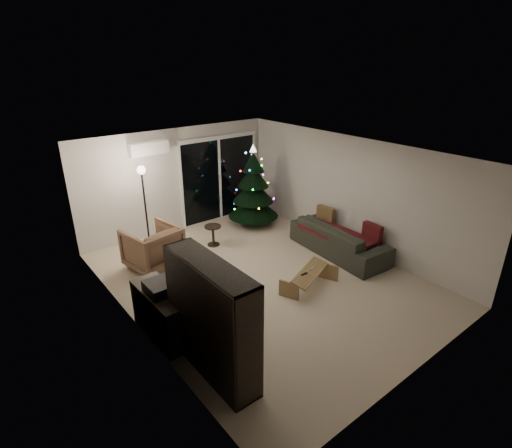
{
  "coord_description": "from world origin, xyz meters",
  "views": [
    {
      "loc": [
        -4.3,
        -5.25,
        4.07
      ],
      "look_at": [
        0.1,
        0.3,
        1.05
      ],
      "focal_mm": 28.0,
      "sensor_mm": 36.0,
      "label": 1
    }
  ],
  "objects_px": {
    "coffee_table": "(310,280)",
    "christmas_tree": "(253,186)",
    "media_cabinet": "(163,313)",
    "bookshelf": "(198,325)",
    "armchair": "(153,248)",
    "sofa": "(339,239)"
  },
  "relations": [
    {
      "from": "media_cabinet",
      "to": "coffee_table",
      "type": "relative_size",
      "value": 1.12
    },
    {
      "from": "coffee_table",
      "to": "christmas_tree",
      "type": "xyz_separation_m",
      "value": [
        1.08,
        3.1,
        0.86
      ]
    },
    {
      "from": "media_cabinet",
      "to": "sofa",
      "type": "relative_size",
      "value": 0.53
    },
    {
      "from": "armchair",
      "to": "sofa",
      "type": "relative_size",
      "value": 0.42
    },
    {
      "from": "sofa",
      "to": "christmas_tree",
      "type": "bearing_deg",
      "value": 15.6
    },
    {
      "from": "media_cabinet",
      "to": "coffee_table",
      "type": "bearing_deg",
      "value": -10.32
    },
    {
      "from": "media_cabinet",
      "to": "christmas_tree",
      "type": "height_order",
      "value": "christmas_tree"
    },
    {
      "from": "bookshelf",
      "to": "coffee_table",
      "type": "xyz_separation_m",
      "value": [
        2.75,
        0.64,
        -0.66
      ]
    },
    {
      "from": "media_cabinet",
      "to": "coffee_table",
      "type": "xyz_separation_m",
      "value": [
        2.75,
        -0.46,
        -0.21
      ]
    },
    {
      "from": "armchair",
      "to": "sofa",
      "type": "bearing_deg",
      "value": 141.5
    },
    {
      "from": "bookshelf",
      "to": "coffee_table",
      "type": "relative_size",
      "value": 1.5
    },
    {
      "from": "media_cabinet",
      "to": "bookshelf",
      "type": "bearing_deg",
      "value": -90.73
    },
    {
      "from": "bookshelf",
      "to": "armchair",
      "type": "distance_m",
      "value": 3.33
    },
    {
      "from": "media_cabinet",
      "to": "armchair",
      "type": "distance_m",
      "value": 2.25
    },
    {
      "from": "coffee_table",
      "to": "bookshelf",
      "type": "bearing_deg",
      "value": 171.29
    },
    {
      "from": "media_cabinet",
      "to": "coffee_table",
      "type": "distance_m",
      "value": 2.8
    },
    {
      "from": "coffee_table",
      "to": "sofa",
      "type": "bearing_deg",
      "value": 0.38
    },
    {
      "from": "coffee_table",
      "to": "christmas_tree",
      "type": "relative_size",
      "value": 0.54
    },
    {
      "from": "christmas_tree",
      "to": "media_cabinet",
      "type": "bearing_deg",
      "value": -145.55
    },
    {
      "from": "armchair",
      "to": "sofa",
      "type": "distance_m",
      "value": 3.98
    },
    {
      "from": "bookshelf",
      "to": "christmas_tree",
      "type": "xyz_separation_m",
      "value": [
        3.83,
        3.74,
        0.2
      ]
    },
    {
      "from": "sofa",
      "to": "armchair",
      "type": "bearing_deg",
      "value": 65.98
    }
  ]
}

